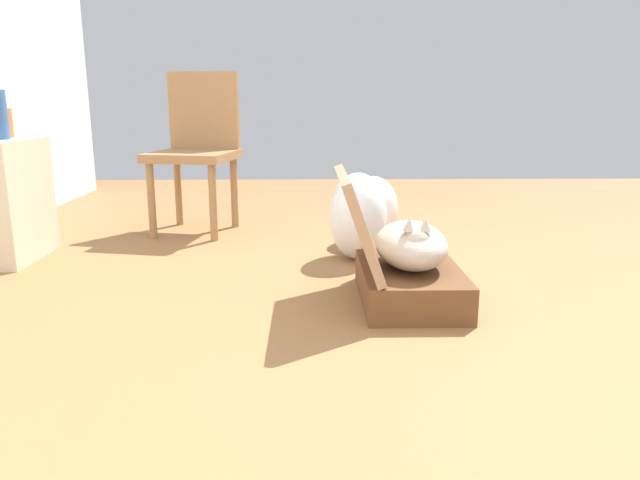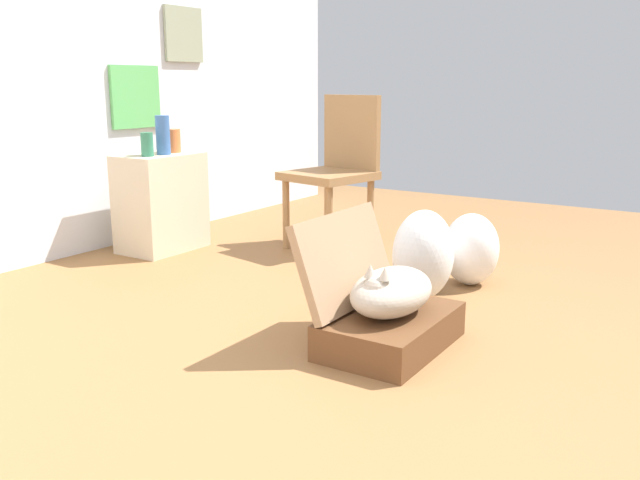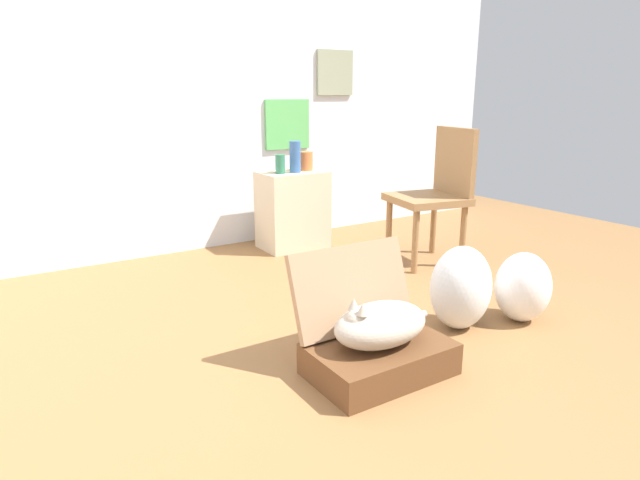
% 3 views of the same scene
% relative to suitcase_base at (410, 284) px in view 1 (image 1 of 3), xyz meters
% --- Properties ---
extents(ground_plane, '(7.68, 7.68, 0.00)m').
position_rel_suitcase_base_xyz_m(ground_plane, '(-0.18, 0.10, -0.07)').
color(ground_plane, olive).
rests_on(ground_plane, ground).
extents(suitcase_base, '(0.60, 0.39, 0.14)m').
position_rel_suitcase_base_xyz_m(suitcase_base, '(0.00, 0.00, 0.00)').
color(suitcase_base, brown).
rests_on(suitcase_base, ground).
extents(suitcase_lid, '(0.60, 0.16, 0.38)m').
position_rel_suitcase_base_xyz_m(suitcase_lid, '(0.00, 0.21, 0.26)').
color(suitcase_lid, '#9B7756').
rests_on(suitcase_lid, suitcase_base).
extents(cat, '(0.52, 0.28, 0.22)m').
position_rel_suitcase_base_xyz_m(cat, '(-0.01, 0.00, 0.16)').
color(cat, '#B2A899').
rests_on(cat, suitcase_base).
extents(plastic_bag_white, '(0.33, 0.29, 0.44)m').
position_rel_suitcase_base_xyz_m(plastic_bag_white, '(0.65, 0.16, 0.15)').
color(plastic_bag_white, silver).
rests_on(plastic_bag_white, ground).
extents(plastic_bag_clear, '(0.30, 0.29, 0.38)m').
position_rel_suitcase_base_xyz_m(plastic_bag_clear, '(1.00, 0.05, 0.12)').
color(plastic_bag_clear, white).
rests_on(plastic_bag_clear, ground).
extents(vase_short, '(0.11, 0.11, 0.15)m').
position_rel_suitcase_base_xyz_m(vase_short, '(0.80, 1.96, 0.60)').
color(vase_short, '#CC6B38').
rests_on(vase_short, side_table).
extents(chair, '(0.56, 0.55, 0.95)m').
position_rel_suitcase_base_xyz_m(chair, '(1.35, 1.08, 0.45)').
color(chair, olive).
rests_on(chair, ground).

